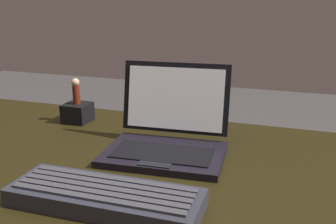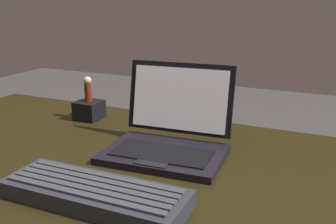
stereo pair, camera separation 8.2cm
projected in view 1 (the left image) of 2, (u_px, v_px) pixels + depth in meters
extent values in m
cube|color=black|center=(138.00, 172.00, 0.81)|extent=(1.45, 0.73, 0.03)
cylinder|color=black|center=(7.00, 204.00, 1.39)|extent=(0.07, 0.07, 0.71)
cube|color=black|center=(164.00, 154.00, 0.84)|extent=(0.28, 0.20, 0.02)
cube|color=black|center=(162.00, 153.00, 0.83)|extent=(0.22, 0.12, 0.00)
cube|color=black|center=(155.00, 164.00, 0.77)|extent=(0.07, 0.03, 0.00)
cube|color=black|center=(175.00, 98.00, 0.91)|extent=(0.26, 0.06, 0.17)
cube|color=white|center=(175.00, 99.00, 0.91)|extent=(0.24, 0.05, 0.15)
cube|color=silver|center=(175.00, 104.00, 0.91)|extent=(0.22, 0.02, 0.01)
cube|color=#282932|center=(105.00, 198.00, 0.65)|extent=(0.34, 0.12, 0.03)
cube|color=#38383D|center=(94.00, 198.00, 0.61)|extent=(0.31, 0.02, 0.00)
cube|color=#38383D|center=(100.00, 193.00, 0.62)|extent=(0.31, 0.02, 0.00)
cube|color=#38383D|center=(105.00, 188.00, 0.64)|extent=(0.31, 0.02, 0.00)
cube|color=#38383D|center=(109.00, 183.00, 0.66)|extent=(0.31, 0.02, 0.00)
cube|color=#38383D|center=(114.00, 179.00, 0.67)|extent=(0.31, 0.02, 0.00)
cube|color=black|center=(78.00, 113.00, 1.09)|extent=(0.07, 0.07, 0.05)
cylinder|color=#5F1D0F|center=(76.00, 95.00, 1.07)|extent=(0.02, 0.02, 0.05)
sphere|color=tan|center=(75.00, 82.00, 1.06)|extent=(0.02, 0.02, 0.02)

